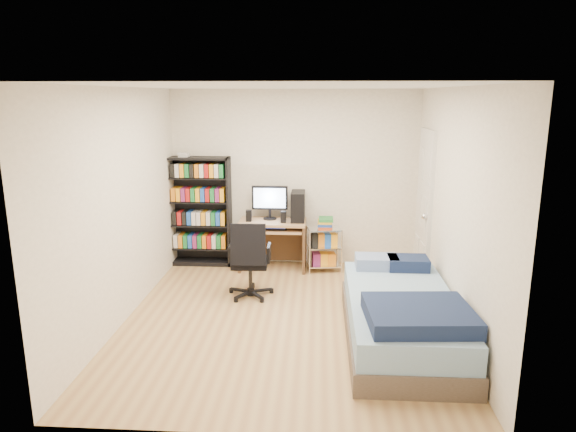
# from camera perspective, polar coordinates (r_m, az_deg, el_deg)

# --- Properties ---
(room) EXTENTS (3.58, 4.08, 2.58)m
(room) POSITION_cam_1_polar(r_m,az_deg,el_deg) (5.39, -0.36, 0.81)
(room) COLOR tan
(room) RESTS_ON ground
(media_shelf) EXTENTS (0.88, 0.29, 1.63)m
(media_shelf) POSITION_cam_1_polar(r_m,az_deg,el_deg) (7.47, -9.77, 0.65)
(media_shelf) COLOR black
(media_shelf) RESTS_ON room
(computer_desk) EXTENTS (0.93, 0.54, 1.18)m
(computer_desk) POSITION_cam_1_polar(r_m,az_deg,el_deg) (7.24, -0.96, -0.96)
(computer_desk) COLOR tan
(computer_desk) RESTS_ON room
(office_chair) EXTENTS (0.59, 0.59, 0.96)m
(office_chair) POSITION_cam_1_polar(r_m,az_deg,el_deg) (6.29, -4.25, -6.34)
(office_chair) COLOR black
(office_chair) RESTS_ON room
(wire_cart) EXTENTS (0.52, 0.41, 0.76)m
(wire_cart) POSITION_cam_1_polar(r_m,az_deg,el_deg) (7.17, 4.03, -2.28)
(wire_cart) COLOR silver
(wire_cart) RESTS_ON room
(bed) EXTENTS (1.07, 2.15, 0.61)m
(bed) POSITION_cam_1_polar(r_m,az_deg,el_deg) (5.33, 12.52, -10.81)
(bed) COLOR brown
(bed) RESTS_ON room
(door) EXTENTS (0.12, 0.80, 2.00)m
(door) POSITION_cam_1_polar(r_m,az_deg,el_deg) (6.89, 14.89, 0.98)
(door) COLOR silver
(door) RESTS_ON room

